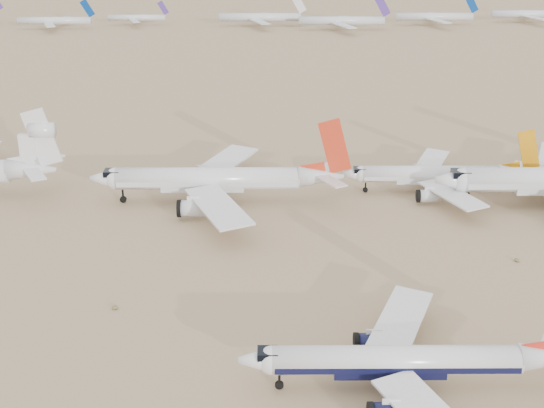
{
  "coord_description": "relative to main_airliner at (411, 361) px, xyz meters",
  "views": [
    {
      "loc": [
        -6.26,
        -90.11,
        59.75
      ],
      "look_at": [
        -5.48,
        41.21,
        7.0
      ],
      "focal_mm": 50.0,
      "sensor_mm": 36.0,
      "label": 1
    }
  ],
  "objects": [
    {
      "name": "distant_storage_row",
      "position": [
        -8.01,
        309.8,
        0.23
      ],
      "size": [
        565.52,
        64.37,
        15.27
      ],
      "color": "silver",
      "rests_on": "ground"
    },
    {
      "name": "ground",
      "position": [
        -12.33,
        6.68,
        -4.2
      ],
      "size": [
        7000.0,
        7000.0,
        0.0
      ],
      "primitive_type": "plane",
      "color": "#957A57",
      "rests_on": "ground"
    },
    {
      "name": "main_airliner",
      "position": [
        0.0,
        0.0,
        0.0
      ],
      "size": [
        43.28,
        42.28,
        15.28
      ],
      "color": "silver",
      "rests_on": "ground"
    },
    {
      "name": "row2_gold_tail",
      "position": [
        18.89,
        72.28,
        -0.16
      ],
      "size": [
        40.56,
        39.67,
        14.44
      ],
      "color": "silver",
      "rests_on": "ground"
    },
    {
      "name": "row2_orange_tail",
      "position": [
        -28.97,
        66.4,
        0.99
      ],
      "size": [
        51.88,
        50.75,
        18.5
      ],
      "color": "silver",
      "rests_on": "ground"
    }
  ]
}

